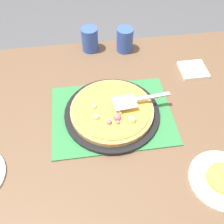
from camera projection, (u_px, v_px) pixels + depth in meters
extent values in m
plane|color=#4C4C51|center=(112.00, 190.00, 1.64)|extent=(8.00, 8.00, 0.00)
cube|color=brown|center=(112.00, 117.00, 1.07)|extent=(1.40, 1.00, 0.03)
cube|color=brown|center=(200.00, 89.00, 1.69)|extent=(0.07, 0.07, 0.72)
cube|color=#2D753D|center=(112.00, 115.00, 1.05)|extent=(0.48, 0.36, 0.01)
cylinder|color=black|center=(112.00, 113.00, 1.05)|extent=(0.38, 0.38, 0.01)
cylinder|color=tan|center=(112.00, 110.00, 1.03)|extent=(0.33, 0.33, 0.02)
cylinder|color=gold|center=(112.00, 108.00, 1.02)|extent=(0.30, 0.30, 0.01)
sphere|color=#B76675|center=(109.00, 122.00, 0.97)|extent=(0.02, 0.02, 0.02)
sphere|color=#B76675|center=(117.00, 117.00, 0.98)|extent=(0.03, 0.03, 0.03)
sphere|color=#E5CC7F|center=(120.00, 113.00, 1.00)|extent=(0.02, 0.02, 0.02)
sphere|color=#E5CC7F|center=(132.00, 119.00, 0.97)|extent=(0.03, 0.03, 0.03)
sphere|color=#B76675|center=(129.00, 119.00, 0.98)|extent=(0.02, 0.02, 0.02)
sphere|color=#B76675|center=(118.00, 122.00, 0.97)|extent=(0.02, 0.02, 0.02)
sphere|color=#338433|center=(123.00, 106.00, 1.02)|extent=(0.03, 0.03, 0.03)
sphere|color=#E5CC7F|center=(96.00, 117.00, 0.98)|extent=(0.02, 0.02, 0.02)
sphere|color=#E5CC7F|center=(94.00, 106.00, 1.02)|extent=(0.02, 0.02, 0.02)
cylinder|color=white|center=(222.00, 180.00, 0.87)|extent=(0.22, 0.22, 0.01)
cylinder|color=gold|center=(223.00, 178.00, 0.86)|extent=(0.11, 0.11, 0.02)
cylinder|color=#3351AD|center=(125.00, 40.00, 1.28)|extent=(0.08, 0.08, 0.12)
cylinder|color=#3351AD|center=(90.00, 39.00, 1.28)|extent=(0.08, 0.08, 0.12)
cube|color=silver|center=(125.00, 102.00, 1.01)|extent=(0.10, 0.08, 0.00)
cube|color=#B2B2B7|center=(153.00, 97.00, 1.02)|extent=(0.14, 0.03, 0.01)
cube|color=white|center=(193.00, 70.00, 1.22)|extent=(0.12, 0.12, 0.02)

